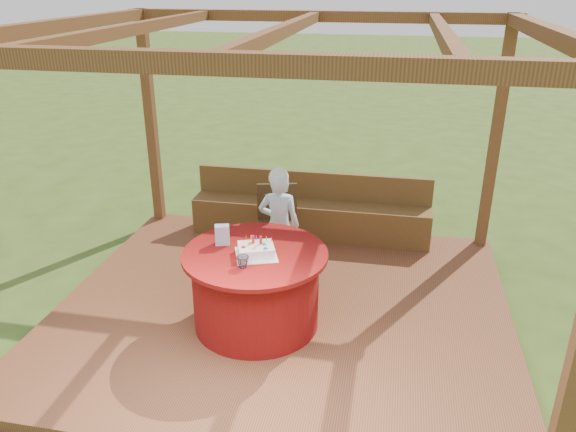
# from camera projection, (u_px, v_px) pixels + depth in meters

# --- Properties ---
(ground) EXTENTS (60.00, 60.00, 0.00)m
(ground) POSITION_uv_depth(u_px,v_px,m) (283.00, 315.00, 5.75)
(ground) COLOR #334C19
(ground) RESTS_ON ground
(deck) EXTENTS (4.50, 4.00, 0.12)m
(deck) POSITION_uv_depth(u_px,v_px,m) (283.00, 310.00, 5.73)
(deck) COLOR brown
(deck) RESTS_ON ground
(pergola) EXTENTS (4.50, 4.00, 2.72)m
(pergola) POSITION_uv_depth(u_px,v_px,m) (282.00, 77.00, 4.81)
(pergola) COLOR brown
(pergola) RESTS_ON deck
(bench) EXTENTS (3.00, 0.42, 0.80)m
(bench) POSITION_uv_depth(u_px,v_px,m) (310.00, 216.00, 7.15)
(bench) COLOR brown
(bench) RESTS_ON deck
(table) EXTENTS (1.34, 1.34, 0.76)m
(table) POSITION_uv_depth(u_px,v_px,m) (256.00, 288.00, 5.26)
(table) COLOR maroon
(table) RESTS_ON deck
(chair) EXTENTS (0.56, 0.56, 0.91)m
(chair) POSITION_uv_depth(u_px,v_px,m) (278.00, 220.00, 6.41)
(chair) COLOR #3D2913
(chair) RESTS_ON deck
(elderly_woman) EXTENTS (0.46, 0.32, 1.26)m
(elderly_woman) POSITION_uv_depth(u_px,v_px,m) (279.00, 223.00, 6.03)
(elderly_woman) COLOR #A4D8F4
(elderly_woman) RESTS_ON deck
(birthday_cake) EXTENTS (0.46, 0.46, 0.17)m
(birthday_cake) POSITION_uv_depth(u_px,v_px,m) (256.00, 250.00, 5.04)
(birthday_cake) COLOR white
(birthday_cake) RESTS_ON table
(gift_bag) EXTENTS (0.15, 0.12, 0.19)m
(gift_bag) POSITION_uv_depth(u_px,v_px,m) (222.00, 235.00, 5.23)
(gift_bag) COLOR #C57FAB
(gift_bag) RESTS_ON table
(drinking_glass) EXTENTS (0.14, 0.14, 0.10)m
(drinking_glass) POSITION_uv_depth(u_px,v_px,m) (243.00, 262.00, 4.83)
(drinking_glass) COLOR silver
(drinking_glass) RESTS_ON table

